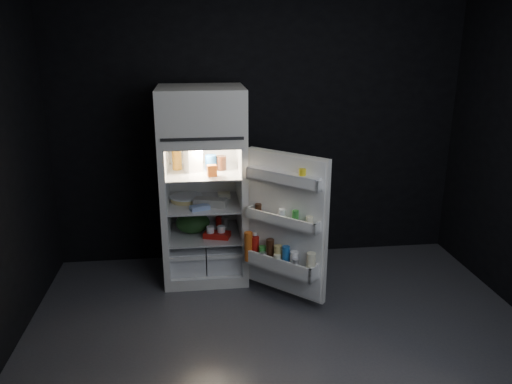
{
  "coord_description": "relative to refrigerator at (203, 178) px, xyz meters",
  "views": [
    {
      "loc": [
        -0.61,
        -3.11,
        2.21
      ],
      "look_at": [
        -0.11,
        1.0,
        0.9
      ],
      "focal_mm": 35.0,
      "sensor_mm": 36.0,
      "label": 1
    }
  ],
  "objects": [
    {
      "name": "pie",
      "position": [
        -0.16,
        0.03,
        -0.21
      ],
      "size": [
        0.35,
        0.35,
        0.04
      ],
      "primitive_type": "cylinder",
      "rotation": [
        0.0,
        0.0,
        -0.23
      ],
      "color": "tan",
      "rests_on": "refrigerator"
    },
    {
      "name": "small_carton",
      "position": [
        0.07,
        -0.21,
        0.12
      ],
      "size": [
        0.09,
        0.08,
        0.1
      ],
      "primitive_type": "cube",
      "rotation": [
        0.0,
        0.0,
        0.18
      ],
      "color": "#D25B18",
      "rests_on": "refrigerator"
    },
    {
      "name": "fridge_door",
      "position": [
        0.65,
        -0.64,
        -0.28
      ],
      "size": [
        0.65,
        0.63,
        1.22
      ],
      "color": "white",
      "rests_on": "ground"
    },
    {
      "name": "wall_back",
      "position": [
        0.56,
        0.38,
        0.39
      ],
      "size": [
        4.0,
        0.0,
        2.7
      ],
      "primitive_type": "cube",
      "color": "black",
      "rests_on": "ground"
    },
    {
      "name": "wall_front",
      "position": [
        0.56,
        -3.02,
        0.39
      ],
      "size": [
        4.0,
        0.0,
        2.7
      ],
      "primitive_type": "cube",
      "color": "black",
      "rests_on": "ground"
    },
    {
      "name": "egg_carton",
      "position": [
        0.05,
        -0.14,
        -0.19
      ],
      "size": [
        0.32,
        0.2,
        0.07
      ],
      "primitive_type": "cube",
      "rotation": [
        0.0,
        0.0,
        -0.33
      ],
      "color": "gray",
      "rests_on": "refrigerator"
    },
    {
      "name": "milk_jug",
      "position": [
        -0.09,
        -0.03,
        0.19
      ],
      "size": [
        0.17,
        0.17,
        0.24
      ],
      "primitive_type": "cube",
      "rotation": [
        0.0,
        0.0,
        0.37
      ],
      "color": "white",
      "rests_on": "refrigerator"
    },
    {
      "name": "jam_jar",
      "position": [
        0.17,
        -0.01,
        0.14
      ],
      "size": [
        0.12,
        0.12,
        0.13
      ],
      "primitive_type": "cylinder",
      "rotation": [
        0.0,
        0.0,
        -0.43
      ],
      "color": "black",
      "rests_on": "refrigerator"
    },
    {
      "name": "yogurt_tray",
      "position": [
        0.11,
        -0.17,
        -0.5
      ],
      "size": [
        0.26,
        0.19,
        0.05
      ],
      "primitive_type": "cube",
      "rotation": [
        0.0,
        0.0,
        -0.3
      ],
      "color": "#AB150E",
      "rests_on": "refrigerator"
    },
    {
      "name": "amber_bottle",
      "position": [
        -0.23,
        0.06,
        0.18
      ],
      "size": [
        0.1,
        0.1,
        0.22
      ],
      "primitive_type": "cylinder",
      "rotation": [
        0.0,
        0.0,
        -0.11
      ],
      "color": "orange",
      "rests_on": "refrigerator"
    },
    {
      "name": "small_can_silver",
      "position": [
        0.19,
        0.09,
        -0.48
      ],
      "size": [
        0.07,
        0.07,
        0.09
      ],
      "primitive_type": "cylinder",
      "rotation": [
        0.0,
        0.0,
        -0.21
      ],
      "color": "silver",
      "rests_on": "refrigerator"
    },
    {
      "name": "wrapped_pkg",
      "position": [
        0.19,
        0.08,
        -0.2
      ],
      "size": [
        0.12,
        0.1,
        0.05
      ],
      "primitive_type": "cube",
      "rotation": [
        0.0,
        0.0,
        0.03
      ],
      "color": "beige",
      "rests_on": "refrigerator"
    },
    {
      "name": "produce_bag",
      "position": [
        -0.11,
        -0.02,
        -0.43
      ],
      "size": [
        0.34,
        0.3,
        0.2
      ],
      "primitive_type": "ellipsoid",
      "rotation": [
        0.0,
        0.0,
        0.08
      ],
      "color": "#193815",
      "rests_on": "refrigerator"
    },
    {
      "name": "mayo_jar",
      "position": [
        0.07,
        -0.01,
        0.14
      ],
      "size": [
        0.13,
        0.13,
        0.14
      ],
      "primitive_type": "cylinder",
      "rotation": [
        0.0,
        0.0,
        -0.3
      ],
      "color": "#1D59A2",
      "rests_on": "refrigerator"
    },
    {
      "name": "floor",
      "position": [
        0.56,
        -1.32,
        -0.96
      ],
      "size": [
        4.0,
        3.4,
        0.0
      ],
      "primitive_type": "cube",
      "color": "#47474C",
      "rests_on": "ground"
    },
    {
      "name": "small_can_red",
      "position": [
        0.14,
        0.13,
        -0.48
      ],
      "size": [
        0.07,
        0.07,
        0.09
      ],
      "primitive_type": "cylinder",
      "rotation": [
        0.0,
        0.0,
        -0.02
      ],
      "color": "#AB150E",
      "rests_on": "refrigerator"
    },
    {
      "name": "flat_package",
      "position": [
        -0.04,
        -0.23,
        -0.21
      ],
      "size": [
        0.19,
        0.14,
        0.04
      ],
      "primitive_type": "cube",
      "rotation": [
        0.0,
        0.0,
        0.33
      ],
      "color": "#829BCA",
      "rests_on": "refrigerator"
    },
    {
      "name": "refrigerator",
      "position": [
        0.0,
        0.0,
        0.0
      ],
      "size": [
        0.76,
        0.71,
        1.78
      ],
      "color": "white",
      "rests_on": "ground"
    }
  ]
}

